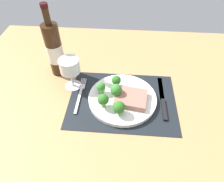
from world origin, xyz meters
TOP-DOWN VIEW (x-y plane):
  - ground_plane at (0.00, 0.00)cm, footprint 140.00×110.00cm
  - placemat at (0.00, 0.00)cm, footprint 41.22×30.65cm
  - plate at (0.00, 0.00)cm, footprint 26.26×26.26cm
  - steak at (3.23, -1.41)cm, footprint 12.88×11.33cm
  - broccoli_center at (-2.51, -0.41)cm, footprint 4.49×4.49cm
  - broccoli_near_fork at (-6.77, -5.16)cm, footprint 4.09×4.09cm
  - broccoli_front_edge at (-2.80, 5.70)cm, footprint 3.76×3.76cm
  - broccoli_near_steak at (-8.40, 1.65)cm, footprint 3.50×3.50cm
  - broccoli_back_left at (-1.01, -7.99)cm, footprint 4.44×4.44cm
  - fork at (-16.91, 1.42)cm, footprint 2.40×19.20cm
  - knife at (15.66, 0.53)cm, footprint 1.80×23.00cm
  - wine_bottle at (-28.81, 15.12)cm, footprint 6.66×6.66cm
  - wine_glass at (-20.84, 6.64)cm, footprint 7.89×7.89cm

SIDE VIEW (x-z plane):
  - ground_plane at x=0.00cm, z-range -3.00..0.00cm
  - placemat at x=0.00cm, z-range 0.00..0.30cm
  - fork at x=-16.91cm, z-range 0.30..0.80cm
  - knife at x=15.66cm, z-range 0.20..1.00cm
  - plate at x=0.00cm, z-range 0.30..1.90cm
  - steak at x=3.23cm, z-range 1.90..4.18cm
  - broccoli_near_steak at x=-8.40cm, z-range 2.31..7.22cm
  - broccoli_front_edge at x=-2.80cm, z-range 2.39..7.59cm
  - broccoli_back_left at x=-1.01cm, z-range 2.38..7.90cm
  - broccoli_near_fork at x=-6.77cm, z-range 2.53..8.24cm
  - broccoli_center at x=-2.51cm, z-range 2.43..8.35cm
  - wine_glass at x=-20.84cm, z-range 3.09..16.41cm
  - wine_bottle at x=-28.81cm, z-range -3.69..26.90cm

